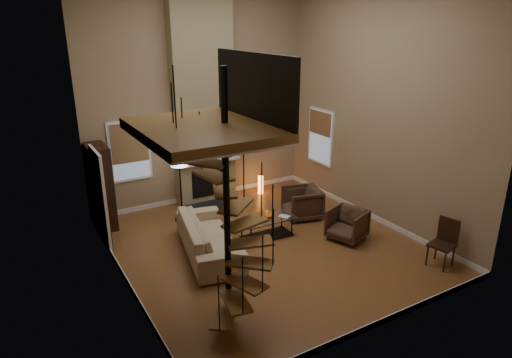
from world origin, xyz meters
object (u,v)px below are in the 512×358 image
armchair_far (349,223)px  accent_lamp (261,185)px  armchair_near (305,203)px  sofa (208,236)px  coffee_table (267,225)px  floor_lamp (179,165)px  side_chair (444,240)px  hutch (101,188)px

armchair_far → accent_lamp: 3.36m
armchair_near → accent_lamp: size_ratio=1.67×
sofa → armchair_near: size_ratio=2.86×
armchair_near → accent_lamp: (-0.14, 1.90, -0.10)m
armchair_far → coffee_table: bearing=-142.2°
coffee_table → sofa: bearing=-178.3°
sofa → floor_lamp: bearing=7.3°
sofa → floor_lamp: size_ratio=1.44×
floor_lamp → accent_lamp: (2.56, 0.58, -1.16)m
side_chair → armchair_far: bearing=115.0°
armchair_near → coffee_table: armchair_near is taller
hutch → sofa: size_ratio=0.83×
coffee_table → side_chair: size_ratio=1.32×
armchair_near → armchair_far: 1.45m
armchair_near → sofa: bearing=-64.5°
side_chair → hutch: bearing=135.9°
sofa → accent_lamp: (2.71, 2.42, -0.15)m
hutch → accent_lamp: bearing=-0.7°
sofa → accent_lamp: bearing=-36.3°
armchair_near → floor_lamp: size_ratio=0.50×
coffee_table → side_chair: side_chair is taller
armchair_near → side_chair: size_ratio=0.90×
sofa → side_chair: bearing=-113.7°
armchair_far → floor_lamp: size_ratio=0.45×
armchair_near → side_chair: bearing=31.9°
armchair_far → accent_lamp: bearing=164.7°
coffee_table → accent_lamp: 2.69m
hutch → armchair_near: size_ratio=2.36×
armchair_near → accent_lamp: 1.91m
accent_lamp → coffee_table: bearing=-117.9°
armchair_near → coffee_table: 1.48m
hutch → armchair_far: size_ratio=2.66×
armchair_near → floor_lamp: floor_lamp is taller
armchair_far → side_chair: size_ratio=0.80×
armchair_near → coffee_table: size_ratio=0.68×
coffee_table → accent_lamp: accent_lamp is taller
armchair_far → armchair_near: bearing=165.2°
floor_lamp → side_chair: floor_lamp is taller
sofa → side_chair: side_chair is taller
sofa → armchair_far: (2.98, -0.92, -0.04)m
accent_lamp → floor_lamp: bearing=-167.3°
hutch → coffee_table: size_ratio=1.61×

